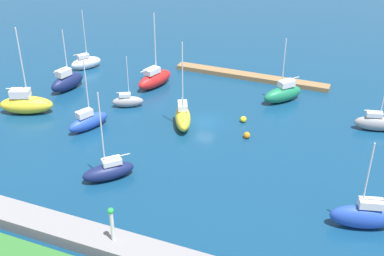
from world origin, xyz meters
The scene contains 17 objects.
water centered at (0.00, 0.00, 0.00)m, with size 160.00×160.00×0.00m, color navy.
pier_dock centered at (-1.70, -16.86, 0.37)m, with size 25.65×2.01×0.73m, color olive.
breakwater centered at (0.00, 26.96, 0.66)m, with size 68.74×3.16×1.31m, color gray.
harbor_beacon centered at (-1.08, 26.96, 3.46)m, with size 0.56×0.56×3.73m.
sailboat_navy_off_beacon centered at (5.39, 16.85, 1.08)m, with size 5.71×5.79×10.98m.
sailboat_gray_east_end centered at (-22.10, -6.45, 1.15)m, with size 5.98×2.92×9.39m.
sailboat_blue_lone_north centered at (-22.33, 14.74, 1.42)m, with size 6.76×3.59×9.78m.
sailboat_yellow_west_end centered at (24.62, 6.99, 1.48)m, with size 7.98×5.36×12.65m.
sailboat_green_far_north centered at (-8.51, -10.46, 1.32)m, with size 5.98×6.51×9.84m.
sailboat_red_by_breakwater centered at (11.55, -8.06, 1.38)m, with size 4.33×7.38×11.87m.
sailboat_white_along_channel centered at (25.76, -10.38, 1.15)m, with size 4.53×5.30×10.19m.
sailboat_navy_outer_mooring centered at (23.80, -1.94, 1.42)m, with size 3.60×6.63×9.62m.
sailboat_gray_center_basin centered at (12.16, -0.17, 0.92)m, with size 4.70×3.44×7.87m.
sailboat_blue_far_south centered at (13.88, 7.70, 1.19)m, with size 4.09×6.28×10.08m.
sailboat_yellow_lone_south centered at (2.39, 2.17, 1.37)m, with size 4.52×6.56×12.13m.
mooring_buoy_orange centered at (-6.67, 2.08, 0.44)m, with size 0.87×0.87×0.87m, color orange.
mooring_buoy_yellow centered at (-4.97, -1.96, 0.44)m, with size 0.88×0.88×0.88m, color yellow.
Camera 1 is at (-21.03, 56.90, 33.05)m, focal length 46.51 mm.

